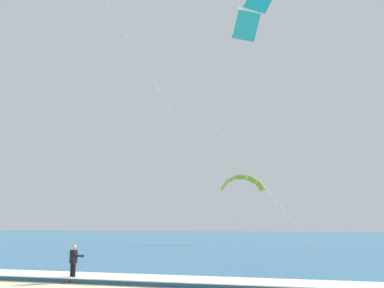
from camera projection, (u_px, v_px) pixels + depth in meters
sea at (266, 238)px, 75.83m from camera, size 200.00×120.00×0.20m
surf_foam at (122, 277)px, 20.07m from camera, size 200.00×2.38×0.04m
surfboard at (72, 282)px, 19.88m from camera, size 1.02×1.45×0.09m
kitesurfer at (74, 261)px, 20.06m from camera, size 0.67×0.66×1.69m
kite_distant at (242, 181)px, 55.10m from camera, size 5.41×3.60×2.16m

